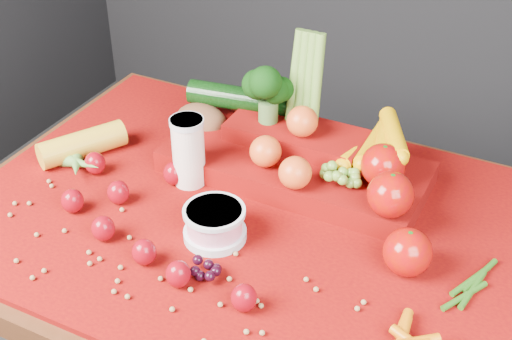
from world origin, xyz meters
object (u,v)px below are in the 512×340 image
at_px(table, 251,258).
at_px(yogurt_bowl, 215,223).
at_px(produce_mound, 310,154).
at_px(milk_glass, 188,149).

relative_size(table, yogurt_bowl, 9.76).
relative_size(table, produce_mound, 1.82).
relative_size(yogurt_bowl, produce_mound, 0.19).
bearing_deg(table, yogurt_bowl, -107.54).
bearing_deg(table, milk_glass, 165.73).
bearing_deg(table, produce_mound, 72.27).
height_order(table, milk_glass, milk_glass).
height_order(table, produce_mound, produce_mound).
relative_size(milk_glass, produce_mound, 0.24).
xyz_separation_m(table, produce_mound, (0.05, 0.15, 0.17)).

